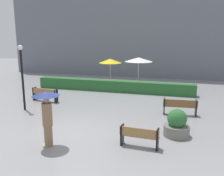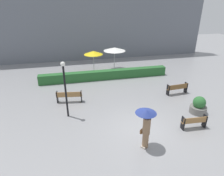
# 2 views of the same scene
# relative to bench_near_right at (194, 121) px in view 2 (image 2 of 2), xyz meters

# --- Properties ---
(ground_plane) EXTENTS (60.00, 60.00, 0.00)m
(ground_plane) POSITION_rel_bench_near_right_xyz_m (-3.09, 0.58, -0.47)
(ground_plane) COLOR gray
(bench_near_right) EXTENTS (1.52, 0.44, 0.80)m
(bench_near_right) POSITION_rel_bench_near_right_xyz_m (0.00, 0.00, 0.00)
(bench_near_right) COLOR #9E7242
(bench_near_right) RESTS_ON ground
(bench_far_left) EXTENTS (1.90, 0.61, 0.86)m
(bench_far_left) POSITION_rel_bench_near_right_xyz_m (-7.03, 4.97, 0.05)
(bench_far_left) COLOR #9E7242
(bench_far_left) RESTS_ON ground
(bench_far_right) EXTENTS (1.79, 0.49, 0.87)m
(bench_far_right) POSITION_rel_bench_near_right_xyz_m (1.45, 4.43, 0.05)
(bench_far_right) COLOR brown
(bench_far_right) RESTS_ON ground
(pedestrian_with_umbrella) EXTENTS (1.04, 1.04, 2.14)m
(pedestrian_with_umbrella) POSITION_rel_bench_near_right_xyz_m (-3.41, -0.82, 0.94)
(pedestrian_with_umbrella) COLOR #8C6B4C
(pedestrian_with_umbrella) RESTS_ON ground
(planter_pot) EXTENTS (1.10, 1.10, 1.18)m
(planter_pot) POSITION_rel_bench_near_right_xyz_m (1.35, 1.53, 0.03)
(planter_pot) COLOR slate
(planter_pot) RESTS_ON ground
(lamp_post) EXTENTS (0.28, 0.28, 3.69)m
(lamp_post) POSITION_rel_bench_near_right_xyz_m (-7.18, 3.04, 1.81)
(lamp_post) COLOR black
(lamp_post) RESTS_ON ground
(patio_umbrella_yellow) EXTENTS (1.89, 1.89, 2.31)m
(patio_umbrella_yellow) POSITION_rel_bench_near_right_xyz_m (-4.33, 10.96, 1.65)
(patio_umbrella_yellow) COLOR silver
(patio_umbrella_yellow) RESTS_ON ground
(patio_umbrella_white) EXTENTS (2.31, 2.31, 2.43)m
(patio_umbrella_white) POSITION_rel_bench_near_right_xyz_m (-2.03, 11.47, 1.78)
(patio_umbrella_white) COLOR silver
(patio_umbrella_white) RESTS_ON ground
(hedge_strip) EXTENTS (12.16, 0.70, 0.85)m
(hedge_strip) POSITION_rel_bench_near_right_xyz_m (-3.55, 8.98, -0.05)
(hedge_strip) COLOR #28602D
(hedge_strip) RESTS_ON ground
(building_facade) EXTENTS (28.00, 1.20, 9.52)m
(building_facade) POSITION_rel_bench_near_right_xyz_m (-3.09, 16.58, 4.29)
(building_facade) COLOR slate
(building_facade) RESTS_ON ground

